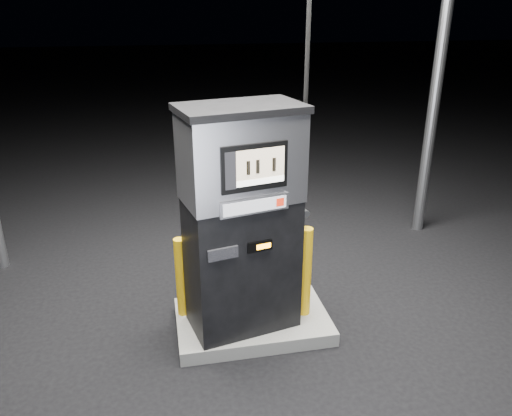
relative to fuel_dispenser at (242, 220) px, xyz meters
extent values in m
plane|color=black|center=(0.11, 0.09, -1.31)|extent=(80.00, 80.00, 0.00)
cube|color=slate|center=(0.11, 0.09, -1.24)|extent=(1.60, 1.00, 0.15)
cylinder|color=gray|center=(3.11, 2.09, 0.94)|extent=(0.16, 0.16, 4.50)
cube|color=black|center=(-0.01, 0.00, -0.48)|extent=(1.15, 0.81, 1.38)
cube|color=#B5B6BD|center=(-0.01, 0.00, 0.62)|extent=(1.17, 0.84, 0.83)
cube|color=black|center=(-0.01, 0.00, 1.07)|extent=(1.23, 0.89, 0.07)
cube|color=black|center=(0.06, -0.31, 0.62)|extent=(0.61, 0.16, 0.42)
cube|color=tan|center=(0.11, -0.32, 0.65)|extent=(0.44, 0.10, 0.26)
cube|color=white|center=(0.11, -0.32, 0.49)|extent=(0.44, 0.10, 0.06)
cube|color=#B5B6BD|center=(0.06, -0.31, 0.27)|extent=(0.65, 0.17, 0.15)
cube|color=#B0B2B9|center=(0.06, -0.33, 0.27)|extent=(0.59, 0.13, 0.12)
cube|color=red|center=(0.30, -0.28, 0.27)|extent=(0.08, 0.02, 0.08)
cube|color=black|center=(0.11, -0.30, -0.15)|extent=(0.24, 0.07, 0.10)
cube|color=#FF9A0C|center=(0.15, -0.30, -0.15)|extent=(0.14, 0.03, 0.05)
cube|color=black|center=(-0.24, -0.37, -0.15)|extent=(0.29, 0.09, 0.11)
cube|color=black|center=(0.56, 0.12, -0.01)|extent=(0.15, 0.22, 0.27)
cylinder|color=gray|center=(0.62, 0.14, -0.01)|extent=(0.13, 0.25, 0.08)
cylinder|color=black|center=(0.61, 0.08, 1.83)|extent=(0.05, 0.05, 3.41)
cylinder|color=#F6B60D|center=(-0.60, 0.28, -0.72)|extent=(0.14, 0.14, 0.88)
cylinder|color=#F6B60D|center=(0.66, 0.03, -0.67)|extent=(0.14, 0.14, 0.99)
camera|label=1|loc=(-0.74, -4.32, 1.92)|focal=35.00mm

